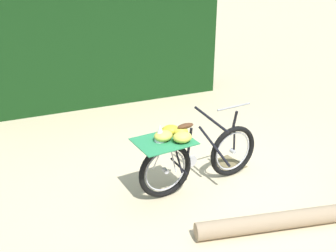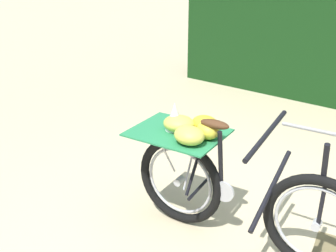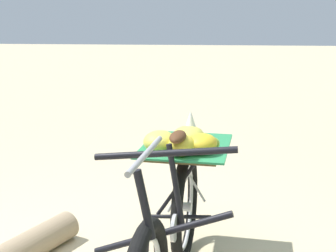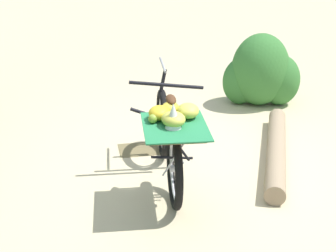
{
  "view_description": "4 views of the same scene",
  "coord_description": "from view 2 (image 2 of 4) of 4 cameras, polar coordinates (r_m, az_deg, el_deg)",
  "views": [
    {
      "loc": [
        -3.21,
        3.06,
        2.82
      ],
      "look_at": [
        0.37,
        0.63,
        0.9
      ],
      "focal_mm": 41.61,
      "sensor_mm": 36.0,
      "label": 1
    },
    {
      "loc": [
        -2.27,
        -0.48,
        2.02
      ],
      "look_at": [
        0.15,
        0.79,
        0.86
      ],
      "focal_mm": 44.27,
      "sensor_mm": 36.0,
      "label": 2
    },
    {
      "loc": [
        0.48,
        -1.98,
        1.54
      ],
      "look_at": [
        0.13,
        0.87,
        0.88
      ],
      "focal_mm": 47.91,
      "sensor_mm": 36.0,
      "label": 3
    },
    {
      "loc": [
        1.06,
        4.65,
        2.44
      ],
      "look_at": [
        0.3,
        0.67,
        0.74
      ],
      "focal_mm": 54.8,
      "sensor_mm": 36.0,
      "label": 4
    }
  ],
  "objects": [
    {
      "name": "bicycle",
      "position": [
        3.04,
        8.08,
        -7.26
      ],
      "size": [
        0.71,
        1.79,
        1.03
      ],
      "rotation": [
        0.0,
        0.0,
        -1.65
      ],
      "color": "black",
      "rests_on": "ground_plane"
    }
  ]
}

